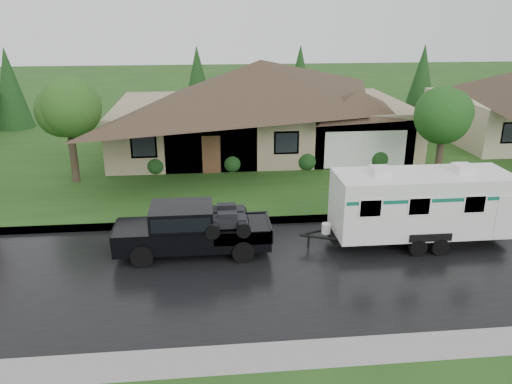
% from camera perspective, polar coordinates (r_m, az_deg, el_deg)
% --- Properties ---
extents(ground, '(140.00, 140.00, 0.00)m').
position_cam_1_polar(ground, '(19.44, -0.89, -6.20)').
color(ground, '#214916').
rests_on(ground, ground).
extents(road, '(140.00, 8.00, 0.01)m').
position_cam_1_polar(road, '(17.67, -0.33, -9.04)').
color(road, black).
rests_on(road, ground).
extents(curb, '(140.00, 0.50, 0.15)m').
position_cam_1_polar(curb, '(21.44, -1.41, -3.37)').
color(curb, gray).
rests_on(curb, ground).
extents(lawn, '(140.00, 26.00, 0.15)m').
position_cam_1_polar(lawn, '(33.51, -3.11, 5.27)').
color(lawn, '#214916').
rests_on(lawn, ground).
extents(house_main, '(19.44, 10.80, 6.90)m').
position_cam_1_polar(house_main, '(31.83, 1.08, 10.99)').
color(house_main, tan).
rests_on(house_main, lawn).
extents(tree_left_green, '(3.23, 3.23, 5.35)m').
position_cam_1_polar(tree_left_green, '(26.95, -20.71, 8.63)').
color(tree_left_green, '#382B1E').
rests_on(tree_left_green, lawn).
extents(tree_right_green, '(3.10, 3.10, 5.13)m').
position_cam_1_polar(tree_right_green, '(27.28, 20.78, 8.43)').
color(tree_right_green, '#382B1E').
rests_on(tree_right_green, lawn).
extents(shrub_row, '(13.60, 1.00, 1.00)m').
position_cam_1_polar(shrub_row, '(28.05, 1.54, 3.57)').
color(shrub_row, '#143814').
rests_on(shrub_row, lawn).
extents(pickup_truck, '(5.68, 2.16, 1.89)m').
position_cam_1_polar(pickup_truck, '(18.67, -7.57, -4.09)').
color(pickup_truck, black).
rests_on(pickup_truck, ground).
extents(travel_trailer, '(7.01, 2.46, 3.14)m').
position_cam_1_polar(travel_trailer, '(20.09, 18.30, -1.18)').
color(travel_trailer, white).
rests_on(travel_trailer, ground).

